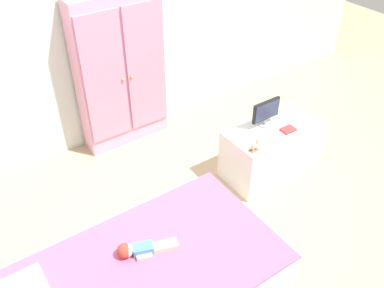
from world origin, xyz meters
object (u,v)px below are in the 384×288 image
object	(u,v)px
bed	(144,281)
doll	(136,250)
tv_stand	(271,149)
book_red	(288,130)
wardrobe	(121,72)
rocking_horse_toy	(255,146)
tv_monitor	(266,112)

from	to	relation	value
bed	doll	size ratio (longest dim) A/B	4.62
tv_stand	book_red	size ratio (longest dim) A/B	7.05
wardrobe	rocking_horse_toy	distance (m)	1.37
book_red	wardrobe	bearing A→B (deg)	124.60
bed	tv_stand	bearing A→B (deg)	16.64
tv_stand	tv_monitor	distance (m)	0.37
doll	wardrobe	xyz separation A→B (m)	(0.68, 1.47, 0.42)
bed	wardrobe	world-z (taller)	wardrobe
bed	tv_monitor	size ratio (longest dim) A/B	6.68
bed	book_red	distance (m)	1.64
rocking_horse_toy	book_red	distance (m)	0.40
rocking_horse_toy	book_red	bearing A→B (deg)	6.48
bed	rocking_horse_toy	distance (m)	1.26
doll	bed	bearing A→B (deg)	-101.64
bed	doll	distance (m)	0.21
doll	tv_monitor	size ratio (longest dim) A/B	1.45
wardrobe	rocking_horse_toy	size ratio (longest dim) A/B	13.80
bed	tv_stand	world-z (taller)	tv_stand
book_red	tv_monitor	bearing A→B (deg)	123.14
book_red	rocking_horse_toy	bearing A→B (deg)	-173.52
doll	rocking_horse_toy	world-z (taller)	rocking_horse_toy
book_red	tv_stand	bearing A→B (deg)	123.27
tv_stand	doll	bearing A→B (deg)	-167.58
tv_stand	book_red	xyz separation A→B (m)	(0.06, -0.09, 0.24)
bed	book_red	bearing A→B (deg)	12.79
tv_monitor	book_red	distance (m)	0.23
doll	tv_stand	distance (m)	1.51
wardrobe	book_red	size ratio (longest dim) A/B	12.06
tv_monitor	rocking_horse_toy	size ratio (longest dim) A/B	2.60
doll	tv_monitor	xyz separation A→B (m)	(1.43, 0.39, 0.31)
tv_monitor	book_red	size ratio (longest dim) A/B	2.27
wardrobe	tv_monitor	world-z (taller)	wardrobe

